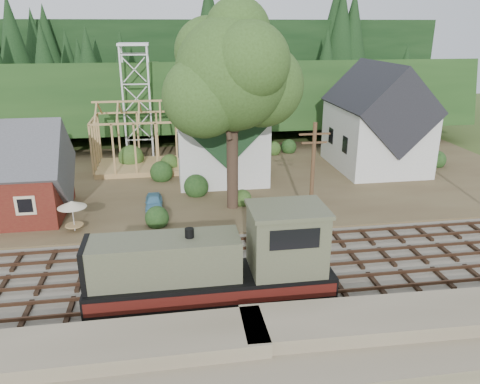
{
  "coord_description": "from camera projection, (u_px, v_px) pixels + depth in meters",
  "views": [
    {
      "loc": [
        -2.91,
        -24.9,
        14.18
      ],
      "look_at": [
        1.97,
        6.0,
        3.0
      ],
      "focal_mm": 35.0,
      "sensor_mm": 36.0,
      "label": 1
    }
  ],
  "objects": [
    {
      "name": "car_red",
      "position": [
        406.0,
        162.0,
        47.98
      ],
      "size": [
        4.89,
        2.7,
        1.3
      ],
      "primitive_type": "imported",
      "rotation": [
        0.0,
        0.0,
        1.69
      ],
      "color": "red",
      "rests_on": "village_flat"
    },
    {
      "name": "farmhouse",
      "position": [
        377.0,
        123.0,
        47.04
      ],
      "size": [
        8.4,
        10.8,
        10.6
      ],
      "color": "silver",
      "rests_on": "village_flat"
    },
    {
      "name": "locomotive",
      "position": [
        220.0,
        264.0,
        24.74
      ],
      "size": [
        12.85,
        3.21,
        5.12
      ],
      "color": "black",
      "rests_on": "railroad_bed"
    },
    {
      "name": "ridge",
      "position": [
        183.0,
        111.0,
        82.31
      ],
      "size": [
        80.0,
        20.0,
        12.0
      ],
      "primitive_type": "cube",
      "color": "black",
      "rests_on": "ground"
    },
    {
      "name": "village_flat",
      "position": [
        200.0,
        180.0,
        45.05
      ],
      "size": [
        64.0,
        26.0,
        0.3
      ],
      "primitive_type": "cube",
      "color": "brown",
      "rests_on": "ground"
    },
    {
      "name": "hillside",
      "position": [
        188.0,
        129.0,
        67.43
      ],
      "size": [
        70.0,
        28.96,
        12.74
      ],
      "primitive_type": "cube",
      "rotation": [
        -0.17,
        0.0,
        0.0
      ],
      "color": "#1E3F19",
      "rests_on": "ground"
    },
    {
      "name": "embankment",
      "position": [
        247.0,
        369.0,
        20.45
      ],
      "size": [
        64.0,
        5.0,
        1.6
      ],
      "primitive_type": "cube",
      "color": "#7F7259",
      "rests_on": "ground"
    },
    {
      "name": "lattice_tower",
      "position": [
        135.0,
        66.0,
        50.15
      ],
      "size": [
        3.2,
        3.2,
        12.12
      ],
      "color": "silver",
      "rests_on": "village_flat"
    },
    {
      "name": "timber_frame",
      "position": [
        137.0,
        141.0,
        46.84
      ],
      "size": [
        8.2,
        6.2,
        6.99
      ],
      "color": "tan",
      "rests_on": "village_flat"
    },
    {
      "name": "railroad_bed",
      "position": [
        223.0,
        272.0,
        28.33
      ],
      "size": [
        64.0,
        11.0,
        0.16
      ],
      "primitive_type": "cube",
      "color": "#726B5B",
      "rests_on": "ground"
    },
    {
      "name": "church",
      "position": [
        218.0,
        124.0,
        45.21
      ],
      "size": [
        8.4,
        15.17,
        13.0
      ],
      "color": "silver",
      "rests_on": "village_flat"
    },
    {
      "name": "patio_set",
      "position": [
        72.0,
        206.0,
        32.89
      ],
      "size": [
        2.02,
        2.02,
        2.25
      ],
      "color": "silver",
      "rests_on": "village_flat"
    },
    {
      "name": "telegraph_pole_near",
      "position": [
        312.0,
        175.0,
        32.8
      ],
      "size": [
        2.2,
        0.28,
        8.0
      ],
      "color": "#4C331E",
      "rests_on": "ground"
    },
    {
      "name": "car_blue",
      "position": [
        154.0,
        202.0,
        37.26
      ],
      "size": [
        1.43,
        3.42,
        1.16
      ],
      "primitive_type": "imported",
      "rotation": [
        0.0,
        0.0,
        0.02
      ],
      "color": "#5B9FC3",
      "rests_on": "village_flat"
    },
    {
      "name": "big_tree",
      "position": [
        234.0,
        82.0,
        34.62
      ],
      "size": [
        10.9,
        8.4,
        14.7
      ],
      "color": "#38281E",
      "rests_on": "village_flat"
    },
    {
      "name": "ground",
      "position": [
        223.0,
        273.0,
        28.36
      ],
      "size": [
        140.0,
        140.0,
        0.0
      ],
      "primitive_type": "plane",
      "color": "#384C1E",
      "rests_on": "ground"
    }
  ]
}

